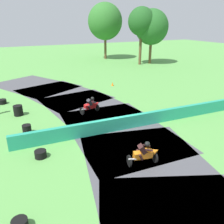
{
  "coord_description": "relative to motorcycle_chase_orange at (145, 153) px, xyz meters",
  "views": [
    {
      "loc": [
        -6.62,
        -12.61,
        6.88
      ],
      "look_at": [
        -0.0,
        1.08,
        0.9
      ],
      "focal_mm": 37.42,
      "sensor_mm": 36.0,
      "label": 1
    }
  ],
  "objects": [
    {
      "name": "traffic_cone",
      "position": [
        5.31,
        14.61,
        -0.43
      ],
      "size": [
        0.28,
        0.28,
        0.44
      ],
      "primitive_type": "cone",
      "color": "orange",
      "rests_on": "ground"
    },
    {
      "name": "tree_far_right",
      "position": [
        15.43,
        25.02,
        6.04
      ],
      "size": [
        4.23,
        4.23,
        8.96
      ],
      "color": "brown",
      "rests_on": "ground"
    },
    {
      "name": "tire_stack_extra_b",
      "position": [
        -6.13,
        13.35,
        -0.45
      ],
      "size": [
        0.69,
        0.69,
        0.4
      ],
      "color": "black",
      "rests_on": "ground"
    },
    {
      "name": "tire_stack_far",
      "position": [
        -4.92,
        6.31,
        -0.35
      ],
      "size": [
        0.56,
        0.56,
        0.6
      ],
      "color": "black",
      "rests_on": "ground"
    },
    {
      "name": "track_asphalt",
      "position": [
        -1.04,
        4.26,
        -0.65
      ],
      "size": [
        13.08,
        39.67,
        0.01
      ],
      "color": "#47474C",
      "rests_on": "ground"
    },
    {
      "name": "tree_far_left",
      "position": [
        17.41,
        24.98,
        5.21
      ],
      "size": [
        5.36,
        5.36,
        8.7
      ],
      "color": "brown",
      "rests_on": "ground"
    },
    {
      "name": "safety_barrier",
      "position": [
        6.52,
        3.94,
        -0.2
      ],
      "size": [
        25.38,
        1.37,
        0.9
      ],
      "primitive_type": "cube",
      "rotation": [
        0.0,
        0.0,
        -1.61
      ],
      "color": "#239375",
      "rests_on": "ground"
    },
    {
      "name": "tree_mid_rise",
      "position": [
        12.81,
        33.13,
        6.04
      ],
      "size": [
        6.23,
        6.23,
        9.98
      ],
      "color": "brown",
      "rests_on": "ground"
    },
    {
      "name": "motorcycle_chase_orange",
      "position": [
        0.0,
        0.0,
        0.0
      ],
      "size": [
        1.71,
        0.96,
        1.43
      ],
      "color": "black",
      "rests_on": "ground"
    },
    {
      "name": "tire_stack_mid_b",
      "position": [
        -4.64,
        2.99,
        -0.45
      ],
      "size": [
        0.63,
        0.63,
        0.4
      ],
      "color": "black",
      "rests_on": "ground"
    },
    {
      "name": "tire_stack_extra_a",
      "position": [
        -5.11,
        9.87,
        -0.25
      ],
      "size": [
        0.69,
        0.69,
        0.8
      ],
      "color": "black",
      "rests_on": "ground"
    },
    {
      "name": "ground_plane",
      "position": [
        0.73,
        4.19,
        -0.65
      ],
      "size": [
        120.0,
        120.0,
        0.0
      ],
      "primitive_type": "plane",
      "color": "#569947"
    },
    {
      "name": "motorcycle_trailing_red",
      "position": [
        0.15,
        7.91,
        -0.01
      ],
      "size": [
        1.71,
        1.0,
        1.43
      ],
      "color": "black",
      "rests_on": "ground"
    }
  ]
}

